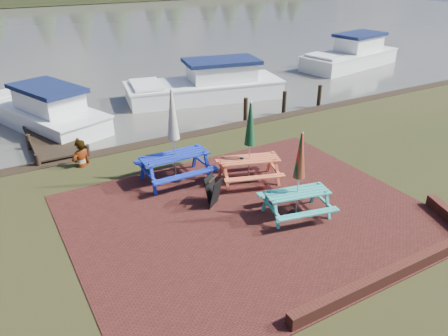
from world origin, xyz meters
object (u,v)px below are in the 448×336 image
jetty (41,120)px  boat_jetty (43,112)px  picnic_table_red (249,155)px  picnic_table_blue (174,151)px  boat_near (208,86)px  person (78,140)px  picnic_table_teal (298,188)px  boat_far (351,56)px  chalkboard (213,191)px

jetty → boat_jetty: bearing=44.3°
picnic_table_red → boat_jetty: size_ratio=0.35×
picnic_table_blue → jetty: 7.95m
picnic_table_red → boat_near: (3.26, 8.75, -0.45)m
picnic_table_blue → person: 3.31m
picnic_table_teal → jetty: 11.79m
picnic_table_blue → boat_far: (16.27, 9.16, -0.52)m
boat_far → picnic_table_red: bearing=115.0°
picnic_table_teal → person: size_ratio=1.29×
picnic_table_blue → boat_near: size_ratio=0.35×
picnic_table_teal → chalkboard: 2.28m
boat_far → boat_jetty: bearing=84.2°
boat_near → person: (-7.39, -5.16, 0.49)m
picnic_table_red → boat_far: size_ratio=0.33×
chalkboard → boat_near: bearing=28.6°
picnic_table_blue → jetty: size_ratio=0.31×
picnic_table_red → boat_near: picnic_table_red is taller
picnic_table_blue → boat_near: (5.16, 7.61, -0.57)m
chalkboard → boat_jetty: size_ratio=0.11×
picnic_table_red → boat_near: size_ratio=0.31×
boat_near → boat_far: 11.22m
boat_far → person: size_ratio=4.11×
boat_far → person: boat_far is taller
picnic_table_red → boat_jetty: (-4.41, 8.73, -0.48)m
picnic_table_blue → chalkboard: (0.30, -1.83, -0.57)m
boat_near → boat_far: bearing=-70.8°
picnic_table_teal → chalkboard: size_ratio=2.89×
picnic_table_teal → boat_far: 19.09m
jetty → boat_far: (18.93, 1.71, 0.34)m
picnic_table_red → boat_far: (14.38, 10.31, -0.41)m
boat_near → person: bearing=136.2°
boat_jetty → boat_far: size_ratio=0.96×
boat_jetty → boat_far: bearing=-15.5°
jetty → person: 5.08m
picnic_table_teal → person: bearing=137.3°
picnic_table_blue → boat_far: 18.68m
picnic_table_teal → boat_jetty: size_ratio=0.33×
person → boat_jetty: bearing=-108.7°
picnic_table_red → chalkboard: picnic_table_red is taller
boat_jetty → boat_near: 7.67m
picnic_table_teal → chalkboard: picnic_table_teal is taller
boat_jetty → jetty: bearing=-155.9°
jetty → boat_near: 7.82m
picnic_table_teal → person: (-4.14, 5.85, 0.09)m
boat_near → boat_far: size_ratio=1.07×
chalkboard → jetty: (-2.95, 9.28, -0.30)m
chalkboard → jetty: size_ratio=0.09×
chalkboard → person: size_ratio=0.45×
boat_jetty → picnic_table_red: bearing=-83.5°
picnic_table_teal → person: picnic_table_teal is taller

